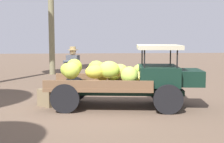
{
  "coord_description": "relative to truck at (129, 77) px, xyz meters",
  "views": [
    {
      "loc": [
        -0.33,
        -8.97,
        2.08
      ],
      "look_at": [
        0.39,
        0.05,
        1.06
      ],
      "focal_mm": 49.7,
      "sensor_mm": 36.0,
      "label": 1
    }
  ],
  "objects": [
    {
      "name": "wooden_crate",
      "position": [
        -2.39,
        0.38,
        -0.64
      ],
      "size": [
        0.71,
        0.71,
        0.51
      ],
      "primitive_type": "cube",
      "rotation": [
        0.0,
        0.0,
        2.39
      ],
      "color": "#7A684B",
      "rests_on": "ground"
    },
    {
      "name": "farmer",
      "position": [
        -1.7,
        1.5,
        0.1
      ],
      "size": [
        0.56,
        0.53,
        1.75
      ],
      "rotation": [
        0.0,
        0.0,
        -1.97
      ],
      "color": "#89674A",
      "rests_on": "ground"
    },
    {
      "name": "ground_plane",
      "position": [
        -0.88,
        0.02,
        -0.89
      ],
      "size": [
        60.0,
        60.0,
        0.0
      ],
      "primitive_type": "plane",
      "color": "brown"
    },
    {
      "name": "truck",
      "position": [
        0.0,
        0.0,
        0.0
      ],
      "size": [
        4.59,
        2.19,
        1.84
      ],
      "rotation": [
        0.0,
        0.0,
        -0.13
      ],
      "color": "black",
      "rests_on": "ground"
    }
  ]
}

